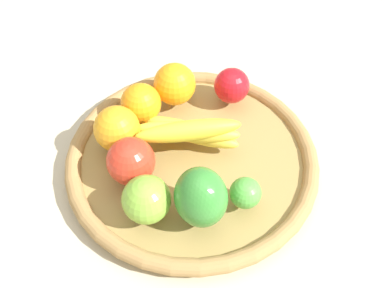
# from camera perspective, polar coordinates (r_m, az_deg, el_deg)

# --- Properties ---
(ground_plane) EXTENTS (2.40, 2.40, 0.00)m
(ground_plane) POSITION_cam_1_polar(r_m,az_deg,el_deg) (0.76, 0.00, -2.72)
(ground_plane) COLOR #BFB69B
(ground_plane) RESTS_ON ground
(basket) EXTENTS (0.42, 0.42, 0.04)m
(basket) POSITION_cam_1_polar(r_m,az_deg,el_deg) (0.75, 0.00, -1.90)
(basket) COLOR #9C8247
(basket) RESTS_ON ground_plane
(apple_1) EXTENTS (0.10, 0.10, 0.08)m
(apple_1) POSITION_cam_1_polar(r_m,az_deg,el_deg) (0.68, -7.91, -2.21)
(apple_1) COLOR red
(apple_1) RESTS_ON basket
(banana_bunch) EXTENTS (0.17, 0.16, 0.06)m
(banana_bunch) POSITION_cam_1_polar(r_m,az_deg,el_deg) (0.72, -0.51, 1.60)
(banana_bunch) COLOR yellow
(banana_bunch) RESTS_ON basket
(orange_2) EXTENTS (0.10, 0.10, 0.07)m
(orange_2) POSITION_cam_1_polar(r_m,az_deg,el_deg) (0.76, -6.72, 5.18)
(orange_2) COLOR orange
(orange_2) RESTS_ON basket
(orange_1) EXTENTS (0.11, 0.11, 0.08)m
(orange_1) POSITION_cam_1_polar(r_m,az_deg,el_deg) (0.73, -9.70, 1.96)
(orange_1) COLOR orange
(orange_1) RESTS_ON basket
(bell_pepper) EXTENTS (0.11, 0.10, 0.09)m
(bell_pepper) POSITION_cam_1_polar(r_m,az_deg,el_deg) (0.62, 1.15, -6.90)
(bell_pepper) COLOR #358531
(bell_pepper) RESTS_ON basket
(lime_0) EXTENTS (0.05, 0.05, 0.05)m
(lime_0) POSITION_cam_1_polar(r_m,az_deg,el_deg) (0.66, 6.93, -6.30)
(lime_0) COLOR #52AC40
(lime_0) RESTS_ON basket
(apple_0) EXTENTS (0.07, 0.07, 0.07)m
(apple_0) POSITION_cam_1_polar(r_m,az_deg,el_deg) (0.64, -5.92, -7.15)
(apple_0) COLOR #7EB73A
(apple_0) RESTS_ON basket
(apple_2) EXTENTS (0.09, 0.09, 0.06)m
(apple_2) POSITION_cam_1_polar(r_m,az_deg,el_deg) (0.80, 5.17, 7.54)
(apple_2) COLOR red
(apple_2) RESTS_ON basket
(orange_0) EXTENTS (0.10, 0.10, 0.08)m
(orange_0) POSITION_cam_1_polar(r_m,az_deg,el_deg) (0.79, -2.26, 7.76)
(orange_0) COLOR orange
(orange_0) RESTS_ON basket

